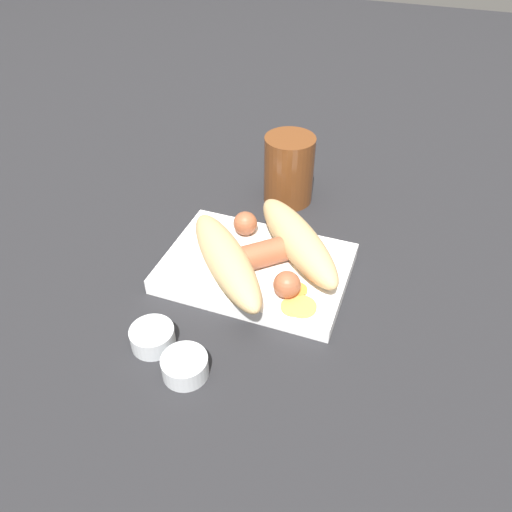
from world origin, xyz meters
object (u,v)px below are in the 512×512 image
at_px(bread_roll, 263,250).
at_px(drink_glass, 289,170).
at_px(sausage, 265,252).
at_px(condiment_cup_near, 153,338).
at_px(food_tray, 256,268).
at_px(condiment_cup_far, 185,367).

xyz_separation_m(bread_roll, drink_glass, (-0.02, 0.19, 0.01)).
relative_size(bread_roll, sausage, 1.87).
xyz_separation_m(condiment_cup_near, drink_glass, (0.05, 0.34, 0.04)).
distance_m(food_tray, bread_roll, 0.04).
xyz_separation_m(bread_roll, condiment_cup_near, (-0.08, -0.15, -0.03)).
distance_m(bread_roll, condiment_cup_near, 0.17).
relative_size(food_tray, bread_roll, 0.97).
xyz_separation_m(food_tray, bread_roll, (0.01, -0.00, 0.03)).
distance_m(food_tray, condiment_cup_near, 0.17).
height_order(food_tray, drink_glass, drink_glass).
bearing_deg(food_tray, bread_roll, -1.67).
height_order(sausage, condiment_cup_near, sausage).
height_order(food_tray, bread_roll, bread_roll).
bearing_deg(food_tray, drink_glass, 94.49).
bearing_deg(condiment_cup_near, food_tray, 65.70).
xyz_separation_m(bread_roll, condiment_cup_far, (-0.03, -0.18, -0.03)).
relative_size(condiment_cup_far, drink_glass, 0.47).
bearing_deg(sausage, bread_roll, -99.93).
distance_m(condiment_cup_near, drink_glass, 0.35).
height_order(bread_roll, drink_glass, drink_glass).
bearing_deg(drink_glass, food_tray, -85.51).
relative_size(food_tray, condiment_cup_near, 4.69).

